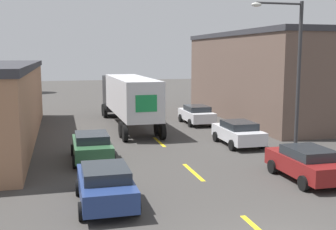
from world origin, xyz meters
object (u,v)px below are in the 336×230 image
Objects in this scene: parked_car_left_near at (105,184)px; parked_car_left_far at (92,146)px; street_lamp at (293,67)px; parked_car_right_near at (307,163)px; semi_truck at (128,96)px; parked_car_right_mid at (238,133)px; parked_car_right_far at (197,114)px.

parked_car_left_far is at bearing 90.00° from parked_car_left_near.
parked_car_right_near is at bearing -112.04° from street_lamp.
semi_truck reaches higher than parked_car_right_near.
parked_car_left_far is at bearing 147.07° from parked_car_right_near.
parked_car_left_far is (-3.53, -10.40, -1.57)m from semi_truck.
parked_car_right_near is at bearing 5.70° from parked_car_left_near.
parked_car_left_far is 1.00× the size of parked_car_right_mid.
parked_car_right_far is at bearing 47.42° from parked_car_left_far.
semi_truck is 3.23× the size of parked_car_right_near.
street_lamp is at bearing -57.06° from parked_car_right_mid.
parked_car_right_far is (0.00, 15.56, 0.00)m from parked_car_right_near.
parked_car_right_mid is at bearing -90.00° from parked_car_right_far.
parked_car_left_near and parked_car_right_far have the same top height.
parked_car_left_far is (-8.96, 5.80, 0.00)m from parked_car_right_near.
parked_car_right_mid is at bearing 10.36° from parked_car_left_far.
semi_truck is at bearing 121.76° from parked_car_right_mid.
parked_car_left_near is at bearing -90.00° from parked_car_left_far.
semi_truck is at bearing 71.23° from parked_car_left_far.
parked_car_left_near is 18.73m from parked_car_right_far.
parked_car_right_near is 15.56m from parked_car_right_far.
parked_car_right_far is at bearing -7.69° from semi_truck.
parked_car_left_near and parked_car_left_far have the same top height.
street_lamp reaches higher than parked_car_left_near.
street_lamp reaches higher than parked_car_right_mid.
parked_car_right_near is at bearing -90.00° from parked_car_right_far.
parked_car_right_far is 8.11m from parked_car_right_mid.
parked_car_right_near and parked_car_right_far have the same top height.
parked_car_right_mid is (0.00, -8.11, 0.00)m from parked_car_right_far.
parked_car_left_near is 0.51× the size of street_lamp.
semi_truck is 17.53m from parked_car_left_near.
parked_car_right_far is 1.00× the size of parked_car_right_mid.
parked_car_right_near is 1.00× the size of parked_car_right_far.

